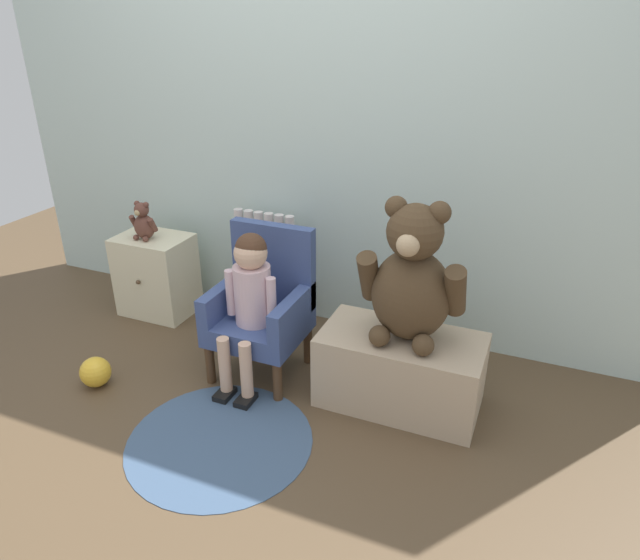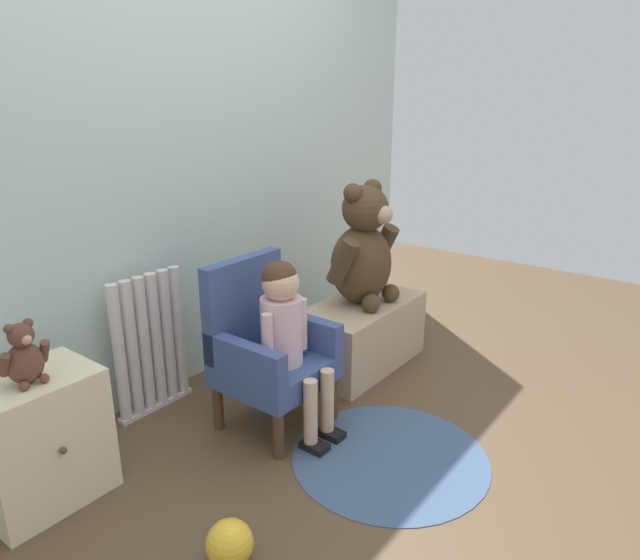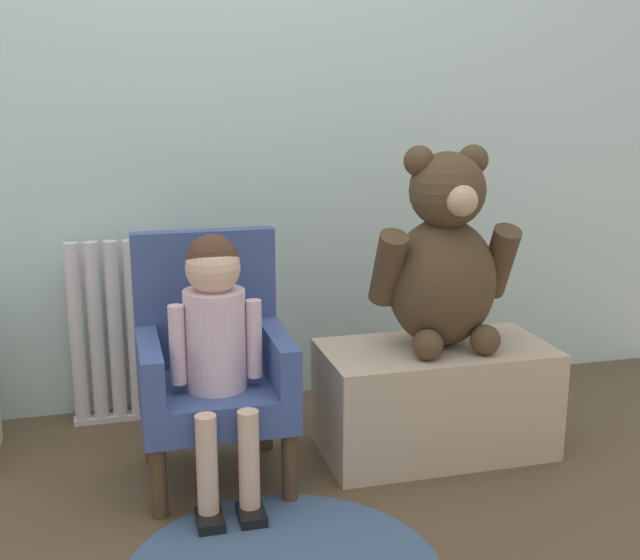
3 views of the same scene
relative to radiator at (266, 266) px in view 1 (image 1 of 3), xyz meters
name	(u,v)px [view 1 (image 1 of 3)]	position (x,y,z in m)	size (l,w,h in m)	color
ground_plane	(218,430)	(0.27, -0.98, -0.31)	(6.00, 6.00, 0.00)	brown
back_wall	(319,101)	(0.27, 0.12, 0.89)	(3.80, 0.05, 2.40)	silver
radiator	(266,266)	(0.00, 0.00, 0.00)	(0.37, 0.05, 0.63)	silver
small_dresser	(157,275)	(-0.61, -0.19, -0.08)	(0.40, 0.32, 0.46)	beige
child_armchair	(263,305)	(0.23, -0.47, 0.03)	(0.42, 0.40, 0.71)	#3A4C81
child_figure	(250,289)	(0.23, -0.58, 0.17)	(0.25, 0.35, 0.73)	beige
low_bench	(400,370)	(0.92, -0.49, -0.14)	(0.70, 0.37, 0.34)	tan
large_teddy_bear	(412,280)	(0.94, -0.48, 0.30)	(0.45, 0.31, 0.61)	#483522
small_teddy_bear	(144,223)	(-0.62, -0.23, 0.25)	(0.16, 0.11, 0.21)	brown
floor_rug	(220,441)	(0.32, -1.03, -0.31)	(0.77, 0.77, 0.01)	#3D5472
toy_ball	(95,372)	(-0.43, -0.92, -0.24)	(0.14, 0.14, 0.14)	yellow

